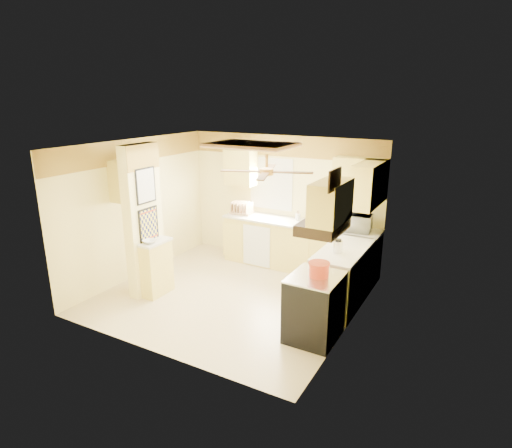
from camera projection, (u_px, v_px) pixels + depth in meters
The scene contains 34 objects.
floor at pixel (232, 295), 7.18m from camera, with size 4.00×4.00×0.00m, color beige.
ceiling at pixel (230, 145), 6.46m from camera, with size 4.00×4.00×0.00m, color white.
wall_back at pixel (283, 200), 8.41m from camera, with size 4.00×4.00×0.00m, color #FFEF9B.
wall_front at pixel (148, 263), 5.23m from camera, with size 4.00×4.00×0.00m, color #FFEF9B.
wall_left at pixel (138, 209), 7.75m from camera, with size 3.80×3.80×0.00m, color #FFEF9B.
wall_right at pixel (354, 244), 5.89m from camera, with size 3.80×3.80×0.00m, color #FFEF9B.
wallpaper_border at pixel (283, 146), 8.09m from camera, with size 4.00×0.02×0.40m, color gold.
partition_column at pixel (143, 221), 6.99m from camera, with size 0.20×0.70×2.50m, color #FFEF9B.
partition_ledge at pixel (157, 269), 7.11m from camera, with size 0.25×0.55×0.90m, color #F4E46A.
ledge_top at pixel (155, 242), 6.98m from camera, with size 0.28×0.58×0.04m, color silver.
lower_cabinets_back at pixel (299, 247), 8.15m from camera, with size 3.00×0.60×0.90m, color #F4E46A.
lower_cabinets_right at pixel (343, 278), 6.76m from camera, with size 0.60×1.40×0.90m, color #F4E46A.
countertop_back at pixel (299, 223), 8.01m from camera, with size 3.04×0.64×0.04m, color silver.
countertop_right at pixel (344, 250), 6.63m from camera, with size 0.64×1.44×0.04m, color silver.
dishwasher_panel at pixel (256, 246), 8.25m from camera, with size 0.58×0.02×0.80m, color white.
window at pixel (271, 184), 8.43m from camera, with size 0.92×0.02×1.02m.
upper_cab_back_left at pixel (241, 167), 8.48m from camera, with size 0.60×0.35×0.70m, color #F4E46A.
upper_cab_back_right at pixel (360, 178), 7.37m from camera, with size 0.90×0.35×0.70m, color #F4E46A.
upper_cab_right at pixel (369, 184), 6.84m from camera, with size 0.35×1.00×0.70m, color #F4E46A.
upper_cab_left_wall at pixel (132, 179), 7.29m from camera, with size 0.35×0.75×0.70m, color #F4E46A.
upper_cab_over_stove at pixel (331, 202), 5.31m from camera, with size 0.35×0.76×0.52m, color #F4E46A.
stove at pixel (314, 307), 5.81m from camera, with size 0.68×0.77×0.92m.
range_hood at pixel (323, 226), 5.44m from camera, with size 0.50×0.76×0.14m, color black.
poster_menu at pixel (146, 186), 6.76m from camera, with size 0.02×0.42×0.57m.
poster_nashville at pixel (149, 225), 6.95m from camera, with size 0.02×0.42×0.57m.
ceiling_light_panel at pixel (252, 145), 6.84m from camera, with size 1.35×0.95×0.06m.
ceiling_fan at pixel (267, 171), 5.47m from camera, with size 1.15×1.15×0.26m.
vent_grate at pixel (335, 180), 4.84m from camera, with size 0.02×0.40×0.25m, color black.
microwave at pixel (355, 222), 7.45m from camera, with size 0.55×0.37×0.30m, color white.
bowl at pixel (150, 242), 6.87m from camera, with size 0.21×0.21×0.05m, color white.
dutch_oven at pixel (319, 269), 5.65m from camera, with size 0.29×0.29×0.19m.
kettle at pixel (338, 246), 6.43m from camera, with size 0.14×0.14×0.21m.
dish_rack at pixel (242, 209), 8.57m from camera, with size 0.44×0.35×0.24m.
utensil_crock at pixel (298, 217), 8.12m from camera, with size 0.09×0.09×0.19m.
Camera 1 is at (3.52, -5.51, 3.21)m, focal length 30.00 mm.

